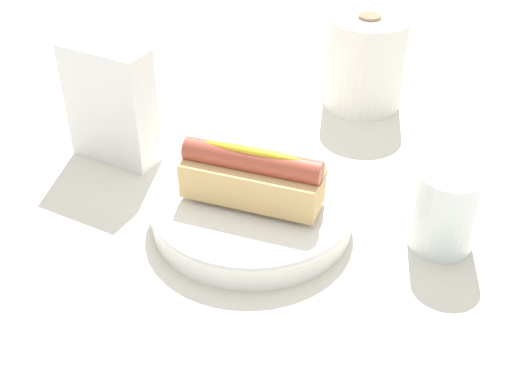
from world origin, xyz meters
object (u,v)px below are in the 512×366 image
object	(u,v)px
hotdog_front	(256,177)
water_glass	(445,214)
napkin_box	(111,104)
serving_bowl	(256,210)
paper_towel_roll	(365,62)

from	to	relation	value
hotdog_front	water_glass	bearing A→B (deg)	1.32
water_glass	napkin_box	bearing A→B (deg)	166.74
serving_bowl	hotdog_front	bearing A→B (deg)	90.00
hotdog_front	water_glass	distance (m)	0.20
hotdog_front	paper_towel_roll	world-z (taller)	paper_towel_roll
serving_bowl	napkin_box	xyz separation A→B (m)	(-0.20, 0.10, 0.06)
water_glass	napkin_box	distance (m)	0.41
paper_towel_roll	serving_bowl	bearing A→B (deg)	-107.29
serving_bowl	water_glass	size ratio (longest dim) A/B	2.50
hotdog_front	napkin_box	distance (m)	0.22
hotdog_front	water_glass	world-z (taller)	hotdog_front
paper_towel_roll	napkin_box	bearing A→B (deg)	-145.12
water_glass	paper_towel_roll	distance (m)	0.32
napkin_box	serving_bowl	bearing A→B (deg)	-9.61
serving_bowl	hotdog_front	distance (m)	0.04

